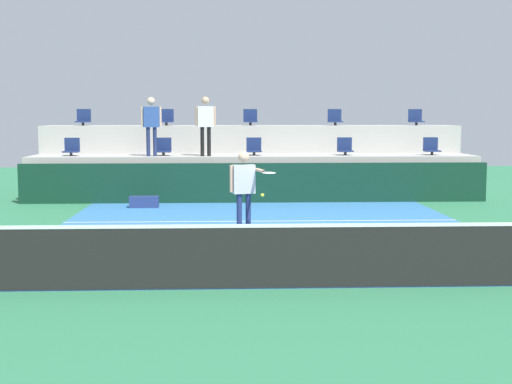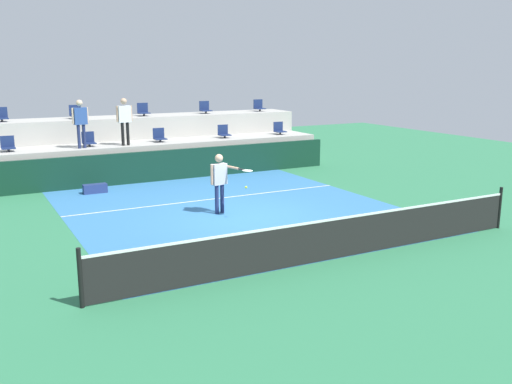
% 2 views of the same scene
% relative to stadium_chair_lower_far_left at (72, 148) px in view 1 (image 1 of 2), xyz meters
% --- Properties ---
extents(ground_plane, '(40.00, 40.00, 0.00)m').
position_rel_stadium_chair_lower_far_left_xyz_m(ground_plane, '(5.30, -7.23, -1.46)').
color(ground_plane, '#2D754C').
extents(court_inner_paint, '(9.00, 10.00, 0.01)m').
position_rel_stadium_chair_lower_far_left_xyz_m(court_inner_paint, '(5.30, -6.23, -1.46)').
color(court_inner_paint, teal).
rests_on(court_inner_paint, ground_plane).
extents(court_service_line, '(9.00, 0.06, 0.00)m').
position_rel_stadium_chair_lower_far_left_xyz_m(court_service_line, '(5.30, -4.83, -1.46)').
color(court_service_line, white).
rests_on(court_service_line, ground_plane).
extents(tennis_net, '(10.48, 0.08, 1.07)m').
position_rel_stadium_chair_lower_far_left_xyz_m(tennis_net, '(5.30, -11.23, -0.97)').
color(tennis_net, black).
rests_on(tennis_net, ground_plane).
extents(sponsor_backboard, '(13.00, 0.16, 1.10)m').
position_rel_stadium_chair_lower_far_left_xyz_m(sponsor_backboard, '(5.30, -1.23, -0.91)').
color(sponsor_backboard, '#0F3323').
rests_on(sponsor_backboard, ground_plane).
extents(seating_tier_lower, '(13.00, 1.80, 1.25)m').
position_rel_stadium_chair_lower_far_left_xyz_m(seating_tier_lower, '(5.30, 0.07, -0.84)').
color(seating_tier_lower, '#ADAAA3').
rests_on(seating_tier_lower, ground_plane).
extents(seating_tier_upper, '(13.00, 1.80, 2.10)m').
position_rel_stadium_chair_lower_far_left_xyz_m(seating_tier_upper, '(5.30, 1.87, -0.41)').
color(seating_tier_upper, '#ADAAA3').
rests_on(seating_tier_upper, ground_plane).
extents(stadium_chair_lower_far_left, '(0.44, 0.40, 0.52)m').
position_rel_stadium_chair_lower_far_left_xyz_m(stadium_chair_lower_far_left, '(0.00, 0.00, 0.00)').
color(stadium_chair_lower_far_left, '#2D2D33').
rests_on(stadium_chair_lower_far_left, seating_tier_lower).
extents(stadium_chair_lower_left, '(0.44, 0.40, 0.52)m').
position_rel_stadium_chair_lower_far_left_xyz_m(stadium_chair_lower_left, '(2.67, 0.00, 0.00)').
color(stadium_chair_lower_left, '#2D2D33').
rests_on(stadium_chair_lower_left, seating_tier_lower).
extents(stadium_chair_lower_center, '(0.44, 0.40, 0.52)m').
position_rel_stadium_chair_lower_far_left_xyz_m(stadium_chair_lower_center, '(5.31, 0.00, 0.00)').
color(stadium_chair_lower_center, '#2D2D33').
rests_on(stadium_chair_lower_center, seating_tier_lower).
extents(stadium_chair_lower_right, '(0.44, 0.40, 0.52)m').
position_rel_stadium_chair_lower_far_left_xyz_m(stadium_chair_lower_right, '(8.01, 0.00, 0.00)').
color(stadium_chair_lower_right, '#2D2D33').
rests_on(stadium_chair_lower_right, seating_tier_lower).
extents(stadium_chair_lower_far_right, '(0.44, 0.40, 0.52)m').
position_rel_stadium_chair_lower_far_left_xyz_m(stadium_chair_lower_far_right, '(10.59, 0.00, 0.00)').
color(stadium_chair_lower_far_right, '#2D2D33').
rests_on(stadium_chair_lower_far_right, seating_tier_lower).
extents(stadium_chair_upper_far_left, '(0.44, 0.40, 0.52)m').
position_rel_stadium_chair_lower_far_left_xyz_m(stadium_chair_upper_far_left, '(0.01, 1.80, 0.85)').
color(stadium_chair_upper_far_left, '#2D2D33').
rests_on(stadium_chair_upper_far_left, seating_tier_upper).
extents(stadium_chair_upper_left, '(0.44, 0.40, 0.52)m').
position_rel_stadium_chair_lower_far_left_xyz_m(stadium_chair_upper_left, '(2.62, 1.80, 0.85)').
color(stadium_chair_upper_left, '#2D2D33').
rests_on(stadium_chair_upper_left, seating_tier_upper).
extents(stadium_chair_upper_center, '(0.44, 0.40, 0.52)m').
position_rel_stadium_chair_lower_far_left_xyz_m(stadium_chair_upper_center, '(5.27, 1.80, 0.85)').
color(stadium_chair_upper_center, '#2D2D33').
rests_on(stadium_chair_upper_center, seating_tier_upper).
extents(stadium_chair_upper_right, '(0.44, 0.40, 0.52)m').
position_rel_stadium_chair_lower_far_left_xyz_m(stadium_chair_upper_right, '(7.98, 1.80, 0.85)').
color(stadium_chair_upper_right, '#2D2D33').
rests_on(stadium_chair_upper_right, seating_tier_upper).
extents(stadium_chair_upper_far_right, '(0.44, 0.40, 0.52)m').
position_rel_stadium_chair_lower_far_left_xyz_m(stadium_chair_upper_far_right, '(10.59, 1.80, 0.85)').
color(stadium_chair_upper_far_right, '#2D2D33').
rests_on(stadium_chair_upper_far_right, seating_tier_upper).
extents(tennis_player, '(0.92, 1.15, 1.68)m').
position_rel_stadium_chair_lower_far_left_xyz_m(tennis_player, '(4.85, -6.55, -0.43)').
color(tennis_player, navy).
rests_on(tennis_player, ground_plane).
extents(spectator_in_white, '(0.59, 0.26, 1.68)m').
position_rel_stadium_chair_lower_far_left_xyz_m(spectator_in_white, '(2.36, -0.38, 0.80)').
color(spectator_in_white, navy).
rests_on(spectator_in_white, seating_tier_lower).
extents(spectator_in_grey, '(0.60, 0.24, 1.70)m').
position_rel_stadium_chair_lower_far_left_xyz_m(spectator_in_grey, '(3.91, -0.38, 0.81)').
color(spectator_in_grey, black).
rests_on(spectator_in_grey, seating_tier_lower).
extents(tennis_ball, '(0.07, 0.07, 0.07)m').
position_rel_stadium_chair_lower_far_left_xyz_m(tennis_ball, '(5.17, -7.51, -0.56)').
color(tennis_ball, '#CCE033').
extents(equipment_bag, '(0.76, 0.28, 0.30)m').
position_rel_stadium_chair_lower_far_left_xyz_m(equipment_bag, '(2.33, -2.22, -1.31)').
color(equipment_bag, navy).
rests_on(equipment_bag, ground_plane).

